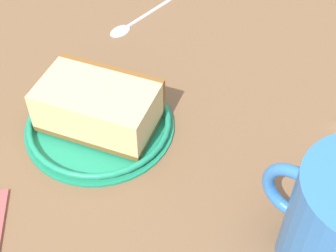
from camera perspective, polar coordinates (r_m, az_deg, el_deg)
ground_plane at (r=50.64cm, az=2.76°, el=-3.01°), size 118.75×118.75×2.19cm
small_plate at (r=51.42cm, az=-7.94°, el=0.31°), size 15.48×15.48×1.22cm
cake_slice at (r=49.90cm, az=-8.08°, el=2.37°), size 13.58×12.74×4.67cm
teaspoon at (r=64.83cm, az=-4.45°, el=11.80°), size 10.40×7.14×0.80cm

